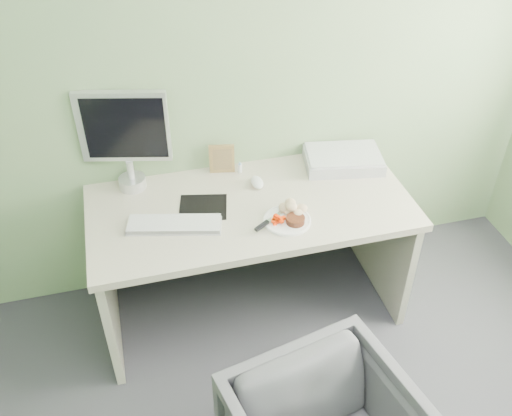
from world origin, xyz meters
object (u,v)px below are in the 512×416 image
object	(u,v)px
desk	(251,232)
monitor	(125,135)
plate	(287,220)
scanner	(343,160)

from	to	relation	value
desk	monitor	xyz separation A→B (m)	(-0.55, 0.31, 0.48)
plate	scanner	world-z (taller)	scanner
desk	scanner	distance (m)	0.65
plate	scanner	xyz separation A→B (m)	(0.43, 0.39, 0.03)
scanner	monitor	size ratio (longest dim) A/B	0.77
monitor	desk	bearing A→B (deg)	-15.90
monitor	scanner	bearing A→B (deg)	8.77
scanner	desk	bearing A→B (deg)	-149.07
plate	monitor	bearing A→B (deg)	144.66
plate	desk	bearing A→B (deg)	128.20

